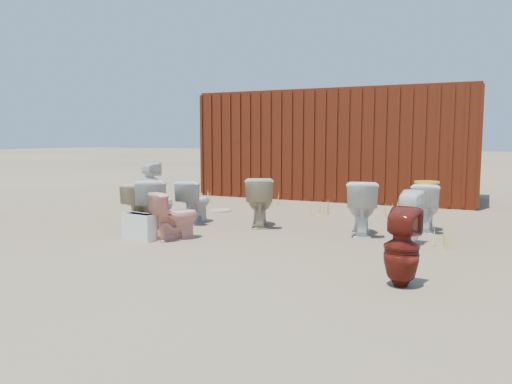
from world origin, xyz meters
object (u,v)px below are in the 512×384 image
at_px(toilet_back_e, 409,218).
at_px(loose_tank, 140,227).
at_px(toilet_back_beige_right, 144,205).
at_px(toilet_front_pink, 175,215).
at_px(toilet_back_beige_left, 259,202).
at_px(shipping_container, 340,145).
at_px(toilet_front_a, 195,202).
at_px(toilet_back_yellowlid, 426,207).
at_px(toilet_front_c, 157,205).
at_px(toilet_front_maroon, 402,248).
at_px(toilet_front_e, 361,207).
at_px(toilet_back_a, 150,181).

xyz_separation_m(toilet_back_e, loose_tank, (-3.32, -1.21, -0.17)).
relative_size(toilet_back_beige_right, toilet_back_e, 0.97).
bearing_deg(loose_tank, toilet_back_beige_right, 134.09).
height_order(toilet_front_pink, toilet_back_beige_left, toilet_back_beige_left).
height_order(shipping_container, toilet_front_pink, shipping_container).
distance_m(toilet_front_a, toilet_back_yellowlid, 3.53).
distance_m(toilet_front_c, toilet_front_maroon, 3.91).
height_order(toilet_front_e, toilet_back_beige_left, toilet_front_e).
bearing_deg(shipping_container, toilet_back_beige_right, -107.57).
bearing_deg(loose_tank, toilet_back_beige_left, 67.13).
relative_size(toilet_front_c, toilet_back_beige_left, 1.01).
bearing_deg(toilet_front_c, toilet_front_maroon, 141.51).
relative_size(toilet_front_c, toilet_back_yellowlid, 1.09).
distance_m(toilet_front_pink, toilet_back_a, 4.50).
xyz_separation_m(toilet_front_e, loose_tank, (-2.60, -1.63, -0.21)).
height_order(toilet_front_c, toilet_front_maroon, toilet_front_c).
bearing_deg(toilet_front_c, toilet_back_beige_right, -48.58).
distance_m(toilet_back_beige_left, toilet_back_yellowlid, 2.47).
bearing_deg(toilet_front_maroon, toilet_back_a, -30.81).
bearing_deg(toilet_front_c, loose_tank, 85.80).
xyz_separation_m(toilet_front_a, toilet_front_maroon, (3.55, -2.13, 0.02)).
height_order(toilet_back_beige_left, toilet_back_beige_right, toilet_back_beige_left).
distance_m(toilet_front_a, loose_tank, 1.44).
distance_m(toilet_back_a, toilet_back_beige_right, 3.38).
bearing_deg(toilet_back_beige_left, toilet_back_a, -53.37).
height_order(toilet_front_maroon, toilet_back_beige_right, toilet_front_maroon).
relative_size(toilet_front_e, toilet_back_a, 0.91).
relative_size(shipping_container, loose_tank, 12.00).
height_order(shipping_container, toilet_back_yellowlid, shipping_container).
distance_m(toilet_front_pink, toilet_back_beige_right, 1.19).
height_order(toilet_back_a, toilet_back_yellowlid, toilet_back_a).
distance_m(toilet_front_pink, loose_tank, 0.50).
bearing_deg(shipping_container, toilet_back_a, -145.99).
bearing_deg(toilet_front_a, toilet_back_beige_left, -175.84).
distance_m(shipping_container, toilet_back_a, 4.41).
relative_size(toilet_back_beige_left, toilet_back_beige_right, 1.13).
bearing_deg(toilet_front_a, toilet_back_yellowlid, -171.54).
relative_size(toilet_front_maroon, toilet_back_e, 1.04).
relative_size(toilet_back_a, toilet_back_yellowlid, 1.20).
relative_size(shipping_container, toilet_front_pink, 9.31).
bearing_deg(loose_tank, toilet_front_maroon, -1.76).
bearing_deg(shipping_container, toilet_front_a, -103.17).
distance_m(toilet_front_maroon, toilet_back_e, 1.92).
height_order(toilet_front_e, loose_tank, toilet_front_e).
height_order(toilet_front_maroon, toilet_back_yellowlid, toilet_front_maroon).
bearing_deg(toilet_front_a, toilet_back_beige_right, 40.02).
bearing_deg(toilet_front_maroon, toilet_front_pink, -12.10).
xyz_separation_m(toilet_back_beige_right, toilet_back_yellowlid, (3.99, 1.44, 0.01)).
relative_size(toilet_front_e, toilet_back_beige_right, 1.14).
distance_m(toilet_front_maroon, toilet_back_beige_left, 3.40).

